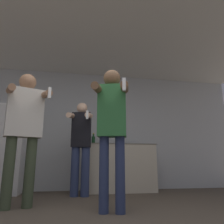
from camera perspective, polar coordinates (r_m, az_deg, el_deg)
name	(u,v)px	position (r m, az deg, el deg)	size (l,w,h in m)	color
wall_back	(84,129)	(4.84, -7.35, -4.45)	(7.00, 0.06, 2.55)	#B2B7BC
ceiling_slab	(91,38)	(3.86, -5.49, 18.64)	(7.00, 3.48, 0.05)	silver
refrigerator	(7,149)	(4.58, -25.81, -8.66)	(0.65, 0.70, 1.61)	white
counter	(121,168)	(4.53, 2.24, -14.32)	(1.34, 0.67, 0.92)	#BCB29E
bottle_green_wine	(93,140)	(4.44, -4.89, -7.24)	(0.07, 0.07, 0.23)	#194723
bottle_amber_bourbon	(102,140)	(4.46, -2.70, -7.31)	(0.07, 0.07, 0.24)	silver
bottle_short_whiskey	(120,140)	(4.52, 1.99, -7.21)	(0.08, 0.08, 0.29)	black
person_woman_foreground	(112,121)	(2.60, -0.02, -2.32)	(0.49, 0.55, 1.68)	navy
person_man_side	(24,124)	(3.08, -22.01, -2.95)	(0.62, 0.61, 1.74)	#38422D
person_spectator_back	(81,143)	(3.88, -8.13, -7.93)	(0.47, 0.56, 1.62)	navy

